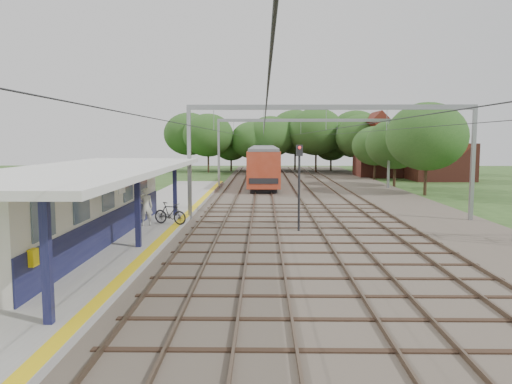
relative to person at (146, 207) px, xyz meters
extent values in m
plane|color=#2D4C1E|center=(6.80, -11.23, -1.37)|extent=(160.00, 160.00, 0.00)
cube|color=#473D33|center=(10.80, 18.77, -1.32)|extent=(18.00, 90.00, 0.10)
cube|color=gray|center=(-0.70, 2.77, -1.20)|extent=(5.00, 52.00, 0.35)
cube|color=yellow|center=(1.55, 2.77, -1.02)|extent=(0.45, 52.00, 0.01)
cube|color=beige|center=(-2.10, -4.23, 0.68)|extent=(3.20, 18.00, 3.40)
cube|color=#12143A|center=(-0.48, -4.23, -0.32)|extent=(0.06, 18.00, 1.40)
cube|color=slate|center=(-0.47, -4.23, 1.18)|extent=(0.05, 16.00, 1.30)
cube|color=yellow|center=(-0.38, -12.23, 0.18)|extent=(0.18, 0.38, 0.50)
cube|color=#12143A|center=(0.90, -14.23, 0.58)|extent=(0.22, 0.22, 3.20)
cube|color=#12143A|center=(0.90, -5.23, 0.58)|extent=(0.22, 0.22, 3.20)
cube|color=#12143A|center=(0.90, 3.77, 0.58)|extent=(0.22, 0.22, 3.20)
cube|color=silver|center=(-1.00, -5.23, 2.30)|extent=(6.40, 20.00, 0.24)
cube|color=white|center=(0.80, -7.23, 1.63)|extent=(0.06, 0.85, 0.26)
cube|color=brown|center=(2.59, 18.77, -1.20)|extent=(0.07, 88.00, 0.15)
cube|color=brown|center=(4.02, 18.77, -1.20)|extent=(0.07, 88.00, 0.15)
cube|color=brown|center=(5.59, 18.77, -1.20)|extent=(0.07, 88.00, 0.15)
cube|color=brown|center=(7.02, 18.77, -1.20)|extent=(0.07, 88.00, 0.15)
cube|color=brown|center=(9.29, 18.77, -1.20)|extent=(0.07, 88.00, 0.15)
cube|color=brown|center=(10.72, 18.77, -1.20)|extent=(0.07, 88.00, 0.15)
cube|color=brown|center=(12.89, 18.77, -1.20)|extent=(0.07, 88.00, 0.15)
cube|color=brown|center=(14.32, 18.77, -1.20)|extent=(0.07, 88.00, 0.15)
cube|color=gray|center=(1.80, 3.77, 2.13)|extent=(0.22, 0.22, 7.00)
cube|color=gray|center=(18.80, 3.77, 2.13)|extent=(0.22, 0.22, 7.00)
cube|color=gray|center=(10.30, 3.77, 5.48)|extent=(17.00, 0.20, 0.30)
cube|color=gray|center=(1.80, 23.77, 2.13)|extent=(0.22, 0.22, 7.00)
cube|color=gray|center=(18.80, 23.77, 2.13)|extent=(0.22, 0.22, 7.00)
cube|color=gray|center=(10.30, 23.77, 5.48)|extent=(17.00, 0.20, 0.30)
cylinder|color=black|center=(3.30, 18.77, 4.13)|extent=(0.02, 88.00, 0.02)
cylinder|color=black|center=(6.30, 18.77, 4.13)|extent=(0.02, 88.00, 0.02)
cylinder|color=black|center=(10.00, 18.77, 4.13)|extent=(0.02, 88.00, 0.02)
cylinder|color=black|center=(13.60, 18.77, 4.13)|extent=(0.02, 88.00, 0.02)
cylinder|color=#382619|center=(-3.20, 49.77, 0.07)|extent=(0.28, 0.28, 2.88)
ellipsoid|color=#1A4318|center=(-3.20, 49.77, 3.59)|extent=(6.72, 6.72, 5.76)
cylinder|color=#382619|center=(2.80, 51.77, -0.11)|extent=(0.28, 0.28, 2.52)
ellipsoid|color=#1A4318|center=(2.80, 51.77, 2.97)|extent=(5.88, 5.88, 5.04)
cylinder|color=#382619|center=(8.80, 48.77, 0.25)|extent=(0.28, 0.28, 3.24)
ellipsoid|color=#1A4318|center=(8.80, 48.77, 4.21)|extent=(7.56, 7.56, 6.48)
cylinder|color=#382619|center=(14.80, 50.77, -0.02)|extent=(0.28, 0.28, 2.70)
ellipsoid|color=#1A4318|center=(14.80, 50.77, 3.28)|extent=(6.30, 6.30, 5.40)
cylinder|color=#382619|center=(21.30, 26.77, -0.11)|extent=(0.28, 0.28, 2.52)
ellipsoid|color=#1A4318|center=(21.30, 26.77, 2.97)|extent=(5.88, 5.88, 5.04)
cylinder|color=#382619|center=(21.80, 42.77, 0.07)|extent=(0.28, 0.28, 2.88)
ellipsoid|color=#1A4318|center=(21.80, 42.77, 3.59)|extent=(6.72, 6.72, 5.76)
cube|color=brown|center=(27.80, 34.77, 0.88)|extent=(7.00, 6.00, 4.50)
cube|color=#5E2117|center=(27.80, 34.77, 4.03)|extent=(4.99, 6.12, 4.99)
cube|color=brown|center=(22.80, 40.77, 1.13)|extent=(8.00, 6.00, 5.00)
cube|color=#5E2117|center=(22.80, 40.77, 4.53)|extent=(5.52, 6.12, 5.52)
imported|color=beige|center=(0.00, 0.00, 0.00)|extent=(0.88, 0.74, 2.05)
imported|color=black|center=(1.20, 0.49, -0.42)|extent=(2.06, 1.29, 1.20)
cube|color=black|center=(6.30, 27.02, -1.05)|extent=(2.43, 17.35, 0.44)
cube|color=#9E2F17|center=(6.30, 27.02, 0.84)|extent=(3.04, 18.86, 3.32)
cube|color=black|center=(6.30, 27.02, 1.19)|extent=(3.08, 17.35, 0.94)
cube|color=slate|center=(6.30, 27.02, 2.62)|extent=(2.80, 18.86, 0.28)
cube|color=black|center=(6.30, 46.48, -1.05)|extent=(2.43, 17.35, 0.44)
cube|color=#9E2F17|center=(6.30, 46.48, 0.84)|extent=(3.04, 18.86, 3.32)
cube|color=black|center=(6.30, 46.48, 1.19)|extent=(3.08, 17.35, 0.94)
cube|color=slate|center=(6.30, 46.48, 2.62)|extent=(2.80, 18.86, 0.28)
cylinder|color=black|center=(8.15, -0.02, 0.76)|extent=(0.15, 0.15, 4.27)
cube|color=black|center=(8.15, -0.02, 3.00)|extent=(0.36, 0.26, 0.59)
sphere|color=red|center=(8.15, -0.12, 3.15)|extent=(0.15, 0.15, 0.15)
camera|label=1|loc=(6.25, -26.22, 3.56)|focal=35.00mm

